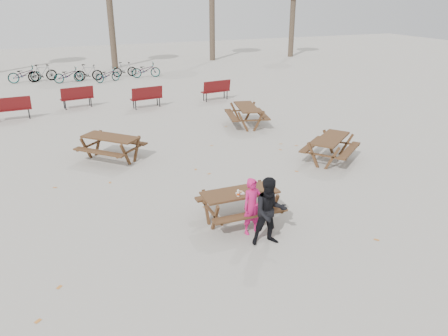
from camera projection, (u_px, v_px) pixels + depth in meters
name	position (u px, v px, depth m)	size (l,w,h in m)	color
ground	(240.00, 221.00, 10.56)	(80.00, 80.00, 0.00)	gray
main_picnic_table	(240.00, 199.00, 10.34)	(1.80, 1.45, 0.78)	#362413
food_tray	(240.00, 193.00, 10.13)	(0.18, 0.11, 0.04)	white
bread_roll	(240.00, 192.00, 10.12)	(0.14, 0.06, 0.05)	tan
soda_bottle	(238.00, 193.00, 10.00)	(0.07, 0.07, 0.17)	silver
child	(252.00, 206.00, 9.79)	(0.49, 0.32, 1.34)	#C51861
adult	(270.00, 212.00, 9.32)	(0.75, 0.59, 1.55)	black
picnic_table_east	(330.00, 149.00, 14.18)	(1.84, 1.48, 0.79)	#362413
picnic_table_north	(111.00, 148.00, 14.26)	(1.86, 1.50, 0.80)	#362413
picnic_table_far	(247.00, 116.00, 17.93)	(1.91, 1.54, 0.82)	#362413
park_bench_row	(117.00, 98.00, 20.60)	(11.02, 1.93, 1.03)	maroon
bicycle_row	(83.00, 73.00, 27.18)	(9.18, 2.74, 1.05)	black
fallen_leaves	(220.00, 179.00, 12.88)	(11.00, 11.00, 0.01)	#BA6E2C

